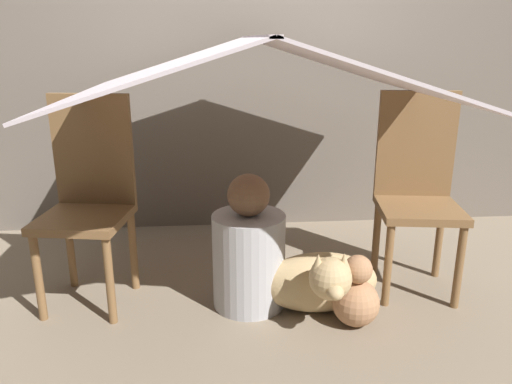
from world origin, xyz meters
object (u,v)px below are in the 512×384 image
object	(u,v)px
dog	(321,281)
person_front	(249,253)
chair_left	(89,195)
chair_right	(417,187)

from	to	relation	value
dog	person_front	bearing A→B (deg)	158.94
dog	chair_left	bearing A→B (deg)	165.63
chair_right	dog	xyz separation A→B (m)	(-0.50, -0.26, -0.34)
chair_left	dog	world-z (taller)	chair_left
person_front	dog	bearing A→B (deg)	-21.06
chair_left	person_front	xyz separation A→B (m)	(0.71, -0.14, -0.24)
person_front	chair_right	bearing A→B (deg)	9.98
chair_left	person_front	distance (m)	0.76
chair_left	dog	size ratio (longest dim) A/B	1.81
chair_left	chair_right	distance (m)	1.51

